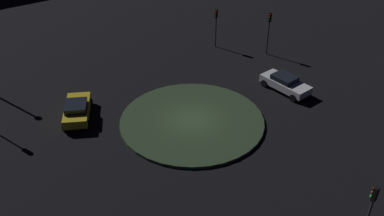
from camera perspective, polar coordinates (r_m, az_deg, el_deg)
The scene contains 7 objects.
ground_plane at distance 34.60m, azimuth 0.00°, elevation -1.84°, with size 116.51×116.51×0.00m, color black.
roundabout_island at distance 34.53m, azimuth 0.00°, elevation -1.68°, with size 11.40×11.40×0.23m, color #2D4228.
car_yellow at distance 35.85m, azimuth -14.79°, elevation -0.20°, with size 4.69×3.02×1.48m.
car_white at distance 39.21m, azimuth 12.09°, elevation 3.21°, with size 4.85×3.08×1.41m.
traffic_light_northwest at distance 45.58m, azimuth 3.17°, elevation 11.36°, with size 0.40×0.37×4.14m.
traffic_light_east at distance 25.50m, azimuth 22.40°, elevation -11.53°, with size 0.39×0.35×4.14m.
traffic_light_northwest_near at distance 44.48m, azimuth 10.03°, elevation 10.59°, with size 0.37×0.39×4.40m.
Camera 1 is at (26.12, -10.97, 19.86)m, focal length 40.83 mm.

